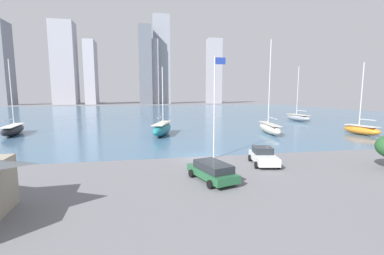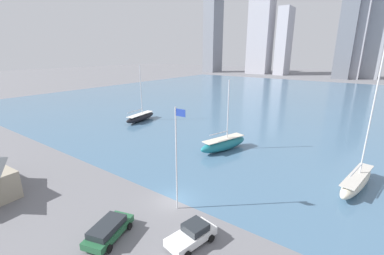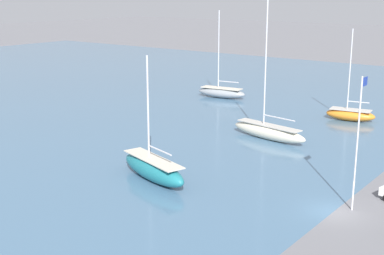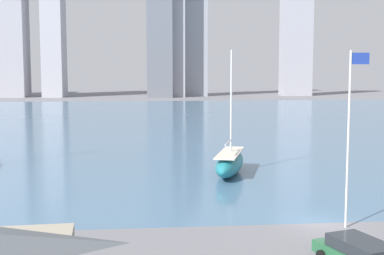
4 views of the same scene
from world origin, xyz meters
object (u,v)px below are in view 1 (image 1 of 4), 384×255
sailboat_cream (269,128)px  parked_wagon_green (212,171)px  sailboat_gray (298,117)px  sailboat_orange (361,129)px  sailboat_teal (162,129)px  sailboat_black (13,129)px  flag_pole (215,104)px  parked_pickup_white (263,156)px

sailboat_cream → parked_wagon_green: sailboat_cream is taller
sailboat_cream → sailboat_gray: (18.13, 19.05, -0.07)m
sailboat_orange → sailboat_gray: bearing=74.2°
sailboat_teal → parked_wagon_green: 24.77m
sailboat_cream → sailboat_gray: sailboat_cream is taller
sailboat_black → sailboat_orange: bearing=-18.6°
parked_wagon_green → flag_pole: bearing=56.2°
sailboat_orange → sailboat_gray: (2.85, 23.30, 0.06)m
flag_pole → sailboat_cream: bearing=47.3°
flag_pole → sailboat_cream: sailboat_cream is taller
parked_pickup_white → sailboat_orange: bearing=41.0°
sailboat_orange → parked_pickup_white: sailboat_orange is taller
flag_pole → sailboat_teal: 18.79m
sailboat_black → sailboat_orange: size_ratio=1.04×
parked_pickup_white → parked_wagon_green: 7.44m
parked_pickup_white → parked_wagon_green: (-6.35, -3.88, 0.00)m
parked_pickup_white → flag_pole: bearing=154.0°
flag_pole → sailboat_cream: 22.37m
flag_pole → sailboat_gray: size_ratio=0.77×
flag_pole → sailboat_gray: bearing=46.8°
sailboat_teal → parked_pickup_white: sailboat_teal is taller
flag_pole → parked_wagon_green: (-2.14, -7.04, -5.13)m
sailboat_gray → parked_pickup_white: size_ratio=3.00×
sailboat_cream → parked_wagon_green: 28.63m
sailboat_teal → parked_pickup_white: (8.61, -20.78, -0.29)m
sailboat_cream → flag_pole: bearing=-123.1°
parked_wagon_green → sailboat_black: bearing=116.2°
flag_pole → sailboat_gray: sailboat_gray is taller
sailboat_orange → parked_wagon_green: bearing=-158.6°
sailboat_black → sailboat_teal: 26.01m
sailboat_black → sailboat_cream: 45.20m
flag_pole → parked_pickup_white: bearing=-37.0°
sailboat_black → parked_wagon_green: (27.77, -29.71, -0.10)m
flag_pole → sailboat_black: bearing=142.9°
sailboat_orange → parked_wagon_green: 37.33m
parked_wagon_green → parked_pickup_white: bearing=14.6°
sailboat_cream → parked_wagon_green: size_ratio=3.15×
sailboat_teal → parked_wagon_green: (2.26, -24.66, -0.29)m
sailboat_orange → sailboat_gray: 23.47m
sailboat_teal → sailboat_orange: 34.97m
sailboat_gray → flag_pole: bearing=-140.5°
sailboat_black → flag_pole: bearing=-45.4°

